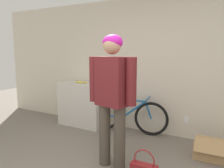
# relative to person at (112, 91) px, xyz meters

# --- Properties ---
(wall_back) EXTENTS (8.00, 0.07, 2.60)m
(wall_back) POSITION_rel_person_xyz_m (0.18, 1.54, 0.24)
(wall_back) COLOR beige
(wall_back) RESTS_ON ground_plane
(side_shelf) EXTENTS (1.00, 0.49, 0.92)m
(side_shelf) POSITION_rel_person_xyz_m (-1.38, 1.24, -0.61)
(side_shelf) COLOR beige
(side_shelf) RESTS_ON ground_plane
(person) EXTENTS (0.69, 0.33, 1.80)m
(person) POSITION_rel_person_xyz_m (0.00, 0.00, 0.00)
(person) COLOR #4C4238
(person) RESTS_ON ground_plane
(bicycle) EXTENTS (1.59, 0.46, 0.72)m
(bicycle) POSITION_rel_person_xyz_m (-0.35, 1.26, -0.72)
(bicycle) COLOR black
(bicycle) RESTS_ON ground_plane
(banana) EXTENTS (0.31, 0.09, 0.04)m
(banana) POSITION_rel_person_xyz_m (-1.38, 1.20, -0.13)
(banana) COLOR #EAD64C
(banana) RESTS_ON side_shelf
(cardboard_box) EXTENTS (0.56, 0.45, 0.33)m
(cardboard_box) POSITION_rel_person_xyz_m (1.24, 0.91, -0.94)
(cardboard_box) COLOR tan
(cardboard_box) RESTS_ON ground_plane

